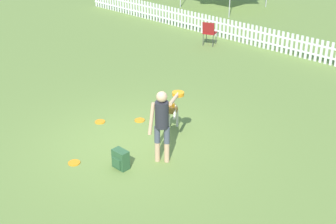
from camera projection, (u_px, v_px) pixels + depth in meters
ground_plane at (134, 144)px, 10.51m from camera, size 240.00×240.00×0.00m
handler_person at (163, 118)px, 9.46m from camera, size 0.51×1.07×1.59m
leaping_dog at (172, 109)px, 10.81m from camera, size 0.71×0.91×0.95m
frisbee_near_handler at (140, 120)px, 11.56m from camera, size 0.25×0.25×0.02m
frisbee_near_dog at (100, 122)px, 11.48m from camera, size 0.25×0.25×0.02m
frisbee_midfield at (74, 163)px, 9.76m from camera, size 0.25×0.25×0.02m
backpack_on_grass at (120, 159)px, 9.52m from camera, size 0.34×0.24×0.41m
picket_fence at (311, 49)px, 15.50m from camera, size 23.14×0.04×0.77m
folding_chair_green_right at (209, 31)px, 16.91m from camera, size 0.58×0.59×0.88m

